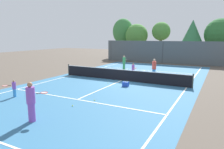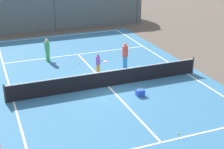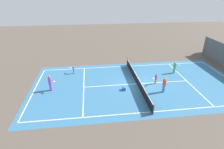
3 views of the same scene
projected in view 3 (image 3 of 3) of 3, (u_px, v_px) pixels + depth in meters
The scene contains 23 objects.
ground_plane at pixel (137, 84), 21.78m from camera, with size 80.00×80.00×0.00m, color brown.
court_surface at pixel (137, 84), 21.77m from camera, with size 13.00×25.00×0.01m.
tennis_net at pixel (137, 80), 21.55m from camera, with size 11.90×0.10×1.10m.
player_0 at pixel (175, 67), 24.22m from camera, with size 0.41×0.93×1.65m.
player_1 at pixel (73, 70), 24.18m from camera, with size 0.70×0.74×1.11m.
player_2 at pixel (50, 83), 20.03m from camera, with size 0.74×0.93×1.84m.
player_3 at pixel (164, 85), 19.72m from camera, with size 0.38×0.38×1.79m.
player_4 at pixel (156, 79), 21.58m from camera, with size 0.72×0.78×1.30m.
ball_crate at pixel (124, 89), 20.41m from camera, with size 0.46×0.34×0.43m.
tennis_ball_0 at pixel (199, 105), 17.83m from camera, with size 0.07×0.07×0.07m, color #CCE533.
tennis_ball_1 at pixel (196, 91), 20.26m from camera, with size 0.07×0.07×0.07m, color #CCE533.
tennis_ball_2 at pixel (151, 73), 24.51m from camera, with size 0.07×0.07×0.07m, color #CCE533.
tennis_ball_3 at pixel (191, 66), 26.79m from camera, with size 0.07×0.07×0.07m, color #CCE533.
tennis_ball_4 at pixel (135, 74), 24.18m from camera, with size 0.07×0.07×0.07m, color #CCE533.
tennis_ball_5 at pixel (85, 77), 23.45m from camera, with size 0.07×0.07×0.07m, color #CCE533.
tennis_ball_6 at pixel (86, 92), 20.12m from camera, with size 0.07×0.07×0.07m, color #CCE533.
tennis_ball_7 at pixel (173, 67), 26.42m from camera, with size 0.07×0.07×0.07m, color #CCE533.
tennis_ball_8 at pixel (74, 90), 20.43m from camera, with size 0.07×0.07×0.07m, color #CCE533.
tennis_ball_9 at pixel (201, 91), 20.25m from camera, with size 0.07×0.07×0.07m, color #CCE533.
tennis_ball_10 at pixel (199, 99), 18.73m from camera, with size 0.07×0.07×0.07m, color #CCE533.
tennis_ball_11 at pixel (123, 82), 22.04m from camera, with size 0.07×0.07×0.07m, color #CCE533.
tennis_ball_12 at pixel (169, 80), 22.73m from camera, with size 0.07×0.07×0.07m, color #CCE533.
tennis_ball_13 at pixel (31, 121), 15.69m from camera, with size 0.07×0.07×0.07m, color #CCE533.
Camera 3 is at (18.54, -5.40, 10.57)m, focal length 28.73 mm.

